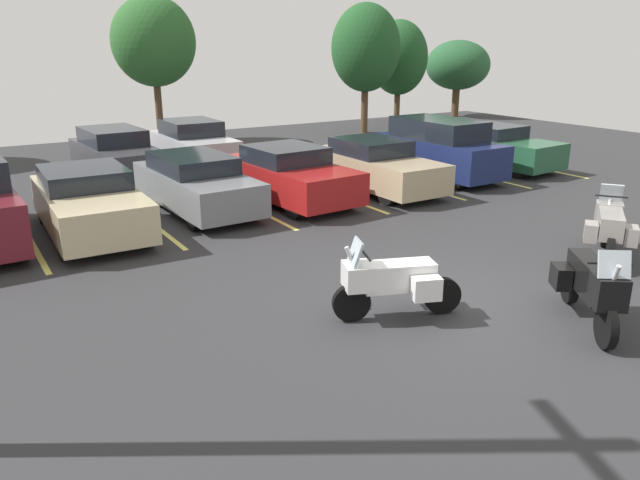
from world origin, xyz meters
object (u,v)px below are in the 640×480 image
object	(u,v)px
motorcycle_second	(592,285)
car_far_charcoal	(116,152)
motorcycle_third	(609,226)
car_far_silver	(193,144)
car_red	(288,175)
car_tan	(374,166)
car_green	(497,148)
car_navy	(439,149)
car_champagne	(89,202)
motorcycle_touring	(393,281)
car_grey	(196,183)

from	to	relation	value
motorcycle_second	car_far_charcoal	xyz separation A→B (m)	(-3.19, 15.56, 0.05)
motorcycle_third	car_far_silver	distance (m)	14.24
motorcycle_third	motorcycle_second	bearing A→B (deg)	-150.06
motorcycle_third	car_red	size ratio (longest dim) A/B	0.41
car_tan	car_green	bearing A→B (deg)	3.90
motorcycle_second	motorcycle_third	distance (m)	3.62
motorcycle_third	car_tan	size ratio (longest dim) A/B	0.40
motorcycle_second	car_red	size ratio (longest dim) A/B	0.41
car_navy	car_green	bearing A→B (deg)	2.22
motorcycle_second	car_champagne	size ratio (longest dim) A/B	0.42
car_far_charcoal	motorcycle_touring	bearing A→B (deg)	-86.66
motorcycle_second	car_green	xyz separation A→B (m)	(8.27, 9.54, 0.04)
car_navy	car_far_silver	world-z (taller)	car_navy
car_champagne	car_red	distance (m)	5.29
car_grey	car_far_charcoal	bearing A→B (deg)	95.35
car_tan	car_far_charcoal	world-z (taller)	same
car_far_charcoal	car_red	bearing A→B (deg)	-64.15
motorcycle_touring	car_green	xyz separation A→B (m)	(10.65, 7.72, 0.09)
motorcycle_second	car_champagne	bearing A→B (deg)	121.05
car_grey	car_navy	world-z (taller)	car_navy
car_red	car_far_silver	world-z (taller)	car_far_silver
motorcycle_second	car_far_silver	size ratio (longest dim) A/B	0.44
car_champagne	car_far_silver	xyz separation A→B (m)	(4.95, 6.55, 0.04)
car_red	car_far_charcoal	distance (m)	6.98
car_grey	car_green	distance (m)	10.90
car_champagne	car_grey	size ratio (longest dim) A/B	0.97
car_far_silver	car_champagne	bearing A→B (deg)	-127.08
motorcycle_second	car_navy	world-z (taller)	car_navy
car_grey	car_far_silver	bearing A→B (deg)	69.93
car_green	car_grey	bearing A→B (deg)	179.34
car_green	car_far_silver	world-z (taller)	car_far_silver
car_grey	car_champagne	bearing A→B (deg)	-166.95
car_champagne	car_far_charcoal	xyz separation A→B (m)	(2.24, 6.54, -0.01)
car_tan	car_far_silver	world-z (taller)	car_far_silver
car_tan	motorcycle_second	bearing A→B (deg)	-106.38
motorcycle_third	car_tan	world-z (taller)	car_tan
motorcycle_touring	car_grey	world-z (taller)	car_grey
motorcycle_third	car_navy	size ratio (longest dim) A/B	0.43
car_tan	car_navy	distance (m)	2.80
car_far_charcoal	car_tan	bearing A→B (deg)	-47.39
motorcycle_second	car_navy	size ratio (longest dim) A/B	0.42
motorcycle_third	car_champagne	world-z (taller)	car_champagne
motorcycle_second	car_green	distance (m)	12.63
motorcycle_touring	motorcycle_third	size ratio (longest dim) A/B	1.05
car_far_charcoal	car_green	bearing A→B (deg)	-27.70
motorcycle_second	car_red	bearing A→B (deg)	90.89
motorcycle_third	car_champagne	bearing A→B (deg)	139.89
motorcycle_third	car_grey	world-z (taller)	car_grey
motorcycle_touring	car_green	world-z (taller)	car_green
car_champagne	car_green	size ratio (longest dim) A/B	1.03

